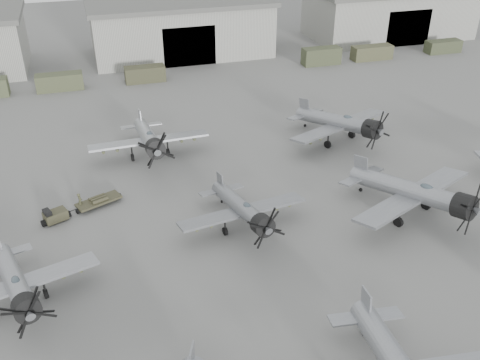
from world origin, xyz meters
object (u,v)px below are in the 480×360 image
at_px(aircraft_mid_1, 244,210).
at_px(aircraft_far_1, 343,123).
at_px(tug_trailer, 72,210).
at_px(aircraft_mid_0, 16,284).
at_px(ground_crew, 80,201).
at_px(aircraft_far_0, 149,139).
at_px(aircraft_mid_2, 418,193).

xyz_separation_m(aircraft_mid_1, aircraft_far_1, (15.18, 12.85, 0.37)).
relative_size(aircraft_far_1, tug_trailer, 1.87).
relative_size(aircraft_mid_0, aircraft_far_1, 0.88).
bearing_deg(ground_crew, aircraft_far_1, -74.86).
bearing_deg(aircraft_far_1, ground_crew, 168.75).
xyz_separation_m(aircraft_mid_0, aircraft_far_0, (11.87, 19.64, 0.20)).
bearing_deg(aircraft_mid_2, aircraft_far_0, 115.49).
xyz_separation_m(aircraft_mid_2, aircraft_far_1, (0.43, 15.30, -0.10)).
distance_m(aircraft_mid_0, ground_crew, 12.59).
height_order(aircraft_mid_2, aircraft_far_0, aircraft_mid_2).
distance_m(aircraft_far_1, tug_trailer, 29.70).
bearing_deg(aircraft_mid_1, aircraft_far_1, 31.71).
height_order(tug_trailer, ground_crew, ground_crew).
relative_size(aircraft_mid_0, ground_crew, 7.09).
bearing_deg(aircraft_far_0, ground_crew, -135.16).
xyz_separation_m(aircraft_mid_2, tug_trailer, (-28.52, 8.95, -1.97)).
height_order(aircraft_mid_1, ground_crew, aircraft_mid_1).
xyz_separation_m(aircraft_mid_0, aircraft_mid_1, (17.49, 4.39, -0.04)).
bearing_deg(ground_crew, aircraft_far_0, -39.05).
bearing_deg(aircraft_far_0, aircraft_mid_0, -123.20).
relative_size(aircraft_mid_2, aircraft_far_0, 1.08).
xyz_separation_m(aircraft_mid_1, ground_crew, (-13.05, 7.32, -1.23)).
distance_m(tug_trailer, ground_crew, 1.13).
distance_m(aircraft_mid_0, aircraft_far_1, 36.94).
bearing_deg(tug_trailer, aircraft_mid_2, -39.88).
xyz_separation_m(aircraft_far_0, ground_crew, (-7.42, -7.93, -1.47)).
height_order(aircraft_mid_1, tug_trailer, aircraft_mid_1).
bearing_deg(aircraft_far_1, tug_trailer, 170.06).
height_order(aircraft_mid_2, aircraft_far_1, aircraft_mid_2).
bearing_deg(aircraft_far_1, aircraft_far_0, 151.09).
xyz_separation_m(aircraft_mid_2, aircraft_far_0, (-20.37, 17.70, -0.23)).
bearing_deg(aircraft_far_0, aircraft_mid_1, -71.80).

